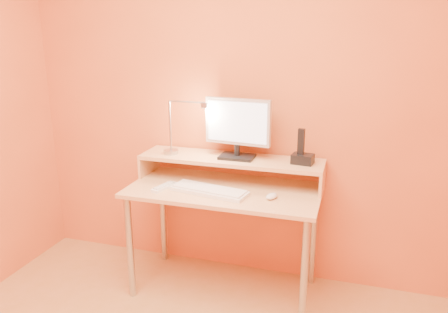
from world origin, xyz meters
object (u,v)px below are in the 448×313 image
(monitor_panel, at_px, (238,122))
(remote_control, at_px, (164,187))
(keyboard, at_px, (209,191))
(lamp_base, at_px, (171,152))
(phone_dock, at_px, (303,159))
(mouse, at_px, (272,196))

(monitor_panel, relative_size, remote_control, 2.24)
(keyboard, height_order, remote_control, keyboard)
(lamp_base, height_order, phone_dock, phone_dock)
(keyboard, xyz_separation_m, mouse, (0.38, 0.01, 0.01))
(monitor_panel, xyz_separation_m, lamp_base, (-0.45, -0.04, -0.23))
(phone_dock, relative_size, remote_control, 0.67)
(lamp_base, relative_size, mouse, 1.06)
(lamp_base, distance_m, keyboard, 0.44)
(lamp_base, xyz_separation_m, keyboard, (0.35, -0.22, -0.16))
(monitor_panel, xyz_separation_m, remote_control, (-0.40, -0.28, -0.39))
(lamp_base, height_order, keyboard, lamp_base)
(monitor_panel, xyz_separation_m, phone_dock, (0.42, -0.01, -0.21))
(lamp_base, relative_size, remote_control, 0.52)
(monitor_panel, height_order, keyboard, monitor_panel)
(phone_dock, bearing_deg, monitor_panel, -173.69)
(lamp_base, distance_m, remote_control, 0.29)
(monitor_panel, distance_m, phone_dock, 0.47)
(monitor_panel, xyz_separation_m, keyboard, (-0.11, -0.26, -0.39))
(phone_dock, height_order, mouse, phone_dock)
(keyboard, height_order, mouse, mouse)
(lamp_base, distance_m, mouse, 0.77)
(keyboard, distance_m, remote_control, 0.30)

